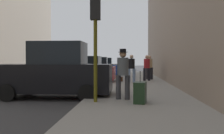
% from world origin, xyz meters
% --- Properties ---
extents(ground_plane, '(120.00, 120.00, 0.00)m').
position_xyz_m(ground_plane, '(0.00, 0.00, 0.00)').
color(ground_plane, '#38383A').
extents(sidewalk, '(4.00, 40.00, 0.15)m').
position_xyz_m(sidewalk, '(6.00, 0.00, 0.07)').
color(sidewalk, gray).
rests_on(sidewalk, ground_plane).
extents(parked_black_suv, '(4.61, 2.07, 2.25)m').
position_xyz_m(parked_black_suv, '(2.65, -0.71, 1.03)').
color(parked_black_suv, black).
rests_on(parked_black_suv, ground_plane).
extents(parked_red_hatchback, '(4.26, 2.17, 1.79)m').
position_xyz_m(parked_red_hatchback, '(2.65, 5.60, 0.85)').
color(parked_red_hatchback, '#B2191E').
rests_on(parked_red_hatchback, ground_plane).
extents(parked_blue_sedan, '(4.26, 2.17, 1.79)m').
position_xyz_m(parked_blue_sedan, '(2.65, 11.19, 0.85)').
color(parked_blue_sedan, navy).
rests_on(parked_blue_sedan, ground_plane).
extents(parked_gray_coupe, '(4.22, 2.10, 1.79)m').
position_xyz_m(parked_gray_coupe, '(2.65, 17.37, 0.85)').
color(parked_gray_coupe, slate).
rests_on(parked_gray_coupe, ground_plane).
extents(fire_hydrant, '(0.42, 0.22, 0.70)m').
position_xyz_m(fire_hydrant, '(4.45, 7.41, 0.50)').
color(fire_hydrant, red).
rests_on(fire_hydrant, sidewalk).
extents(traffic_light, '(0.32, 0.32, 3.60)m').
position_xyz_m(traffic_light, '(4.50, -2.39, 2.76)').
color(traffic_light, '#514C0F').
rests_on(traffic_light, sidewalk).
extents(pedestrian_with_beanie, '(0.52, 0.46, 1.78)m').
position_xyz_m(pedestrian_with_beanie, '(5.39, -1.79, 1.14)').
color(pedestrian_with_beanie, '#333338').
rests_on(pedestrian_with_beanie, sidewalk).
extents(pedestrian_in_jeans, '(0.51, 0.41, 1.71)m').
position_xyz_m(pedestrian_in_jeans, '(5.79, 5.02, 1.10)').
color(pedestrian_in_jeans, '#728CB2').
rests_on(pedestrian_in_jeans, sidewalk).
extents(pedestrian_in_red_jacket, '(0.53, 0.49, 1.71)m').
position_xyz_m(pedestrian_in_red_jacket, '(6.83, 6.27, 1.10)').
color(pedestrian_in_red_jacket, black).
rests_on(pedestrian_in_red_jacket, sidewalk).
extents(pedestrian_in_tan_coat, '(0.52, 0.44, 1.71)m').
position_xyz_m(pedestrian_in_tan_coat, '(7.11, 7.42, 1.10)').
color(pedestrian_in_tan_coat, black).
rests_on(pedestrian_in_tan_coat, sidewalk).
extents(rolling_suitcase, '(0.46, 0.62, 1.04)m').
position_xyz_m(rolling_suitcase, '(5.96, -2.54, 0.49)').
color(rolling_suitcase, black).
rests_on(rolling_suitcase, sidewalk).
extents(duffel_bag, '(0.32, 0.44, 0.28)m').
position_xyz_m(duffel_bag, '(5.07, 5.72, 0.29)').
color(duffel_bag, '#472D19').
rests_on(duffel_bag, sidewalk).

